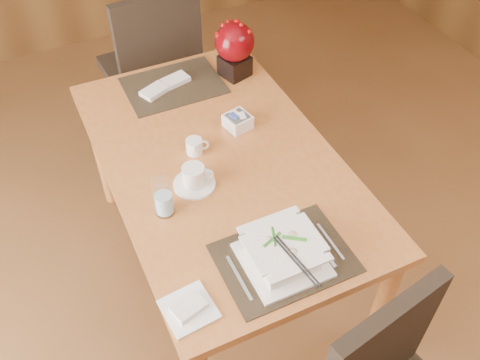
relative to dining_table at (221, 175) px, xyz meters
name	(u,v)px	position (x,y,z in m)	size (l,w,h in m)	color
dining_table	(221,175)	(0.00, 0.00, 0.00)	(0.90, 1.50, 0.75)	#BE6F34
placemat_near	(284,258)	(0.00, -0.55, 0.10)	(0.45, 0.33, 0.01)	black
placemat_far	(174,85)	(0.00, 0.55, 0.10)	(0.45, 0.33, 0.01)	black
soup_setting	(283,252)	(-0.01, -0.56, 0.15)	(0.27, 0.27, 0.11)	white
coffee_cup	(194,178)	(-0.15, -0.09, 0.14)	(0.17, 0.17, 0.09)	white
water_glass	(163,196)	(-0.30, -0.18, 0.18)	(0.07, 0.07, 0.17)	white
creamer_jug	(194,146)	(-0.08, 0.08, 0.13)	(0.09, 0.09, 0.06)	white
sugar_caddy	(238,121)	(0.15, 0.15, 0.13)	(0.10, 0.10, 0.06)	white
berry_decor	(235,47)	(0.30, 0.51, 0.25)	(0.18, 0.18, 0.27)	black
napkins_far	(167,85)	(-0.03, 0.55, 0.11)	(0.25, 0.09, 0.02)	white
bread_plate	(189,309)	(-0.37, -0.60, 0.10)	(0.16, 0.16, 0.01)	white
far_chair	(154,63)	(0.04, 1.02, -0.07)	(0.51, 0.52, 1.04)	black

